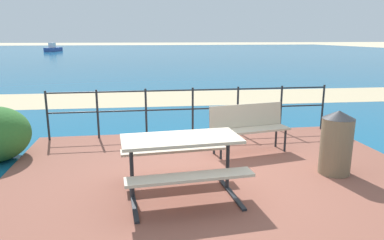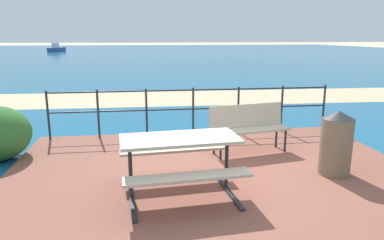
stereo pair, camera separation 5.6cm
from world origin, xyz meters
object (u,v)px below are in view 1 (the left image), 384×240
(park_bench, at_px, (248,124))
(boat_near, at_px, (54,49))
(trash_bin, at_px, (336,142))
(picnic_table, at_px, (181,152))

(park_bench, relative_size, boat_near, 0.34)
(boat_near, bearing_deg, park_bench, -149.79)
(trash_bin, bearing_deg, picnic_table, -170.95)
(trash_bin, distance_m, boat_near, 50.86)
(picnic_table, height_order, park_bench, park_bench)
(trash_bin, relative_size, boat_near, 0.22)
(park_bench, distance_m, trash_bin, 1.58)
(park_bench, bearing_deg, picnic_table, -142.25)
(park_bench, xyz_separation_m, boat_near, (-13.81, 47.44, -0.19))
(trash_bin, bearing_deg, boat_near, 106.93)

